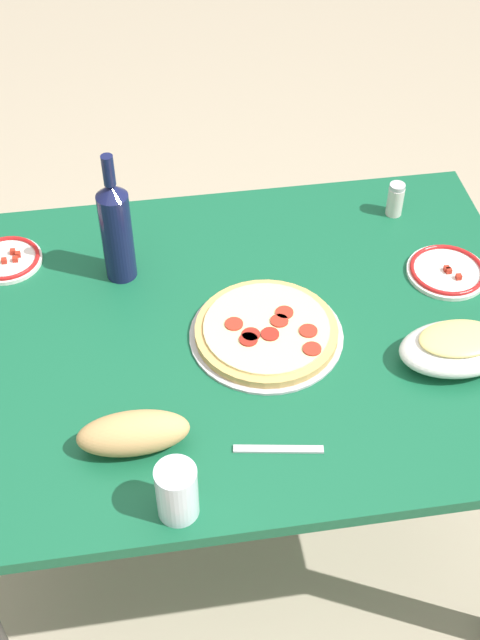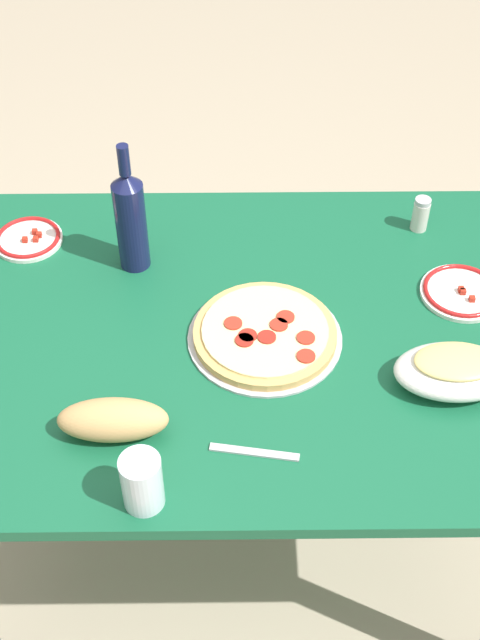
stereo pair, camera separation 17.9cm
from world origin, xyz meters
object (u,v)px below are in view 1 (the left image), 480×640
Objects in this scene: wine_bottle at (116,229)px; bread_loaf at (133,433)px; dining_table at (240,367)px; side_plate_near at (7,259)px; water_glass at (177,492)px; side_plate_far at (447,271)px; pepperoni_pizza at (266,332)px; baked_pasta_dish at (457,347)px; spice_shaker at (395,199)px.

bread_loaf is at bearing 89.72° from wine_bottle.
dining_table is 0.60m from side_plate_near.
side_plate_far is at bearing -141.80° from water_glass.
dining_table is 4.02× the size of wine_bottle.
water_glass is at bearing 67.50° from dining_table.
pepperoni_pizza is at bearing 140.11° from wine_bottle.
baked_pasta_dish is 2.76× the size of spice_shaker.
wine_bottle reaches higher than pepperoni_pizza.
bread_loaf is at bearing 10.05° from baked_pasta_dish.
dining_table is 7.06× the size of side_plate_far.
baked_pasta_dish is at bearing 161.22° from pepperoni_pizza.
side_plate_far is (-0.44, -0.13, -0.01)m from pepperoni_pizza.
side_plate_near is at bearing -26.04° from baked_pasta_dish.
bread_loaf is (0.29, 0.24, 0.03)m from pepperoni_pizza.
water_glass is 0.79m from side_plate_near.
water_glass is at bearing 114.29° from side_plate_near.
pepperoni_pizza is 2.78× the size of water_glass.
bread_loaf is (0.67, 0.12, -0.00)m from baked_pasta_dish.
water_glass reaches higher than pepperoni_pizza.
spice_shaker reaches higher than dining_table.
side_plate_near is at bearing -30.48° from pepperoni_pizza.
water_glass reaches higher than side_plate_far.
dining_table is 5.38× the size of baked_pasta_dish.
dining_table is 10.96× the size of water_glass.
side_plate_far is at bearing -163.46° from pepperoni_pizza.
side_plate_far is at bearing -152.98° from bread_loaf.
pepperoni_pizza is 0.46m from side_plate_far.
pepperoni_pizza is 3.77× the size of spice_shaker.
bread_loaf is (0.07, -0.15, -0.02)m from water_glass.
spice_shaker is (-0.38, -0.37, 0.03)m from pepperoni_pizza.
spice_shaker is at bearing -136.36° from pepperoni_pizza.
wine_bottle is 0.50m from bread_loaf.
bread_loaf is (0.00, 0.49, -0.09)m from wine_bottle.
pepperoni_pizza is 0.64m from side_plate_near.
side_plate_near is (0.92, -0.45, -0.03)m from baked_pasta_dish.
dining_table is 7.97× the size of side_plate_near.
water_glass is at bearing 24.20° from baked_pasta_dish.
wine_bottle is (0.29, -0.24, 0.12)m from pepperoni_pizza.
pepperoni_pizza reaches higher than side_plate_far.
baked_pasta_dish is at bearing 88.65° from spice_shaker.
side_plate_far is (-0.67, -0.53, -0.05)m from water_glass.
water_glass is at bearing 51.25° from spice_shaker.
pepperoni_pizza is 2.02× the size of side_plate_near.
dining_table is at bearing -27.40° from pepperoni_pizza.
wine_bottle is 2.73× the size of water_glass.
baked_pasta_dish is (-0.42, 0.15, 0.16)m from dining_table.
wine_bottle reaches higher than dining_table.
dining_table is 0.48m from baked_pasta_dish.
dining_table is 0.49m from water_glass.
wine_bottle is 1.76× the size of side_plate_far.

